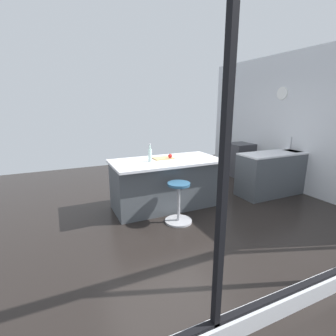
{
  "coord_description": "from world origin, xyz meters",
  "views": [
    {
      "loc": [
        1.9,
        3.98,
        1.86
      ],
      "look_at": [
        0.11,
        0.08,
        0.76
      ],
      "focal_mm": 26.71,
      "sensor_mm": 36.0,
      "label": 1
    }
  ],
  "objects_px": {
    "stool_by_window": "(179,204)",
    "apple_red": "(170,156)",
    "kitchen_island": "(166,183)",
    "oven_range": "(240,159)",
    "cutting_board": "(163,158)",
    "water_bottle": "(150,155)"
  },
  "relations": [
    {
      "from": "kitchen_island",
      "to": "cutting_board",
      "type": "xyz_separation_m",
      "value": [
        0.01,
        -0.09,
        0.45
      ]
    },
    {
      "from": "stool_by_window",
      "to": "apple_red",
      "type": "distance_m",
      "value": 0.95
    },
    {
      "from": "kitchen_island",
      "to": "apple_red",
      "type": "distance_m",
      "value": 0.51
    },
    {
      "from": "oven_range",
      "to": "kitchen_island",
      "type": "bearing_deg",
      "value": 23.1
    },
    {
      "from": "apple_red",
      "to": "water_bottle",
      "type": "bearing_deg",
      "value": 7.42
    },
    {
      "from": "kitchen_island",
      "to": "water_bottle",
      "type": "height_order",
      "value": "water_bottle"
    },
    {
      "from": "stool_by_window",
      "to": "kitchen_island",
      "type": "bearing_deg",
      "value": -96.52
    },
    {
      "from": "kitchen_island",
      "to": "oven_range",
      "type": "bearing_deg",
      "value": -156.9
    },
    {
      "from": "oven_range",
      "to": "kitchen_island",
      "type": "height_order",
      "value": "kitchen_island"
    },
    {
      "from": "oven_range",
      "to": "water_bottle",
      "type": "relative_size",
      "value": 2.76
    },
    {
      "from": "cutting_board",
      "to": "kitchen_island",
      "type": "bearing_deg",
      "value": 99.11
    },
    {
      "from": "oven_range",
      "to": "stool_by_window",
      "type": "bearing_deg",
      "value": 33.39
    },
    {
      "from": "oven_range",
      "to": "stool_by_window",
      "type": "distance_m",
      "value": 3.3
    },
    {
      "from": "kitchen_island",
      "to": "cutting_board",
      "type": "bearing_deg",
      "value": -80.89
    },
    {
      "from": "stool_by_window",
      "to": "cutting_board",
      "type": "xyz_separation_m",
      "value": [
        -0.06,
        -0.76,
        0.6
      ]
    },
    {
      "from": "kitchen_island",
      "to": "stool_by_window",
      "type": "relative_size",
      "value": 2.95
    },
    {
      "from": "cutting_board",
      "to": "stool_by_window",
      "type": "bearing_deg",
      "value": 85.26
    },
    {
      "from": "kitchen_island",
      "to": "cutting_board",
      "type": "distance_m",
      "value": 0.46
    },
    {
      "from": "apple_red",
      "to": "water_bottle",
      "type": "height_order",
      "value": "water_bottle"
    },
    {
      "from": "oven_range",
      "to": "water_bottle",
      "type": "height_order",
      "value": "water_bottle"
    },
    {
      "from": "kitchen_island",
      "to": "stool_by_window",
      "type": "height_order",
      "value": "kitchen_island"
    },
    {
      "from": "stool_by_window",
      "to": "water_bottle",
      "type": "xyz_separation_m",
      "value": [
        0.24,
        -0.63,
        0.71
      ]
    }
  ]
}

